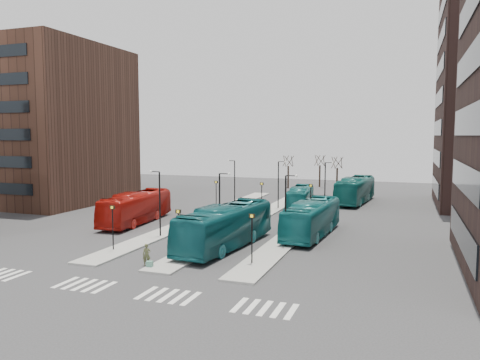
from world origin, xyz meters
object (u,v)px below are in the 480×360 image
(commuter_b, at_px, (202,237))
(teal_bus_b, at_px, (300,198))
(red_bus, at_px, (136,208))
(suitcase, at_px, (150,265))
(teal_bus_a, at_px, (226,226))
(teal_bus_d, at_px, (355,190))
(teal_bus_c, at_px, (312,218))
(traveller, at_px, (147,255))
(commuter_c, at_px, (230,243))
(commuter_a, at_px, (126,221))

(commuter_b, bearing_deg, teal_bus_b, -27.68)
(teal_bus_b, bearing_deg, red_bus, -139.37)
(commuter_b, bearing_deg, suitcase, 153.94)
(suitcase, bearing_deg, teal_bus_a, 59.92)
(teal_bus_b, bearing_deg, teal_bus_d, 48.04)
(suitcase, xyz_separation_m, teal_bus_c, (8.79, 14.86, 1.41))
(teal_bus_c, xyz_separation_m, traveller, (-9.40, -14.24, -0.88))
(commuter_b, bearing_deg, teal_bus_a, -91.49)
(teal_bus_b, height_order, commuter_c, teal_bus_b)
(red_bus, xyz_separation_m, traveller, (9.82, -14.26, -0.89))
(teal_bus_a, xyz_separation_m, teal_bus_d, (7.57, 30.67, 0.00))
(suitcase, distance_m, commuter_b, 7.27)
(teal_bus_c, bearing_deg, commuter_b, -132.33)
(teal_bus_a, distance_m, teal_bus_b, 22.47)
(suitcase, height_order, red_bus, red_bus)
(teal_bus_d, xyz_separation_m, commuter_b, (-9.50, -31.28, -0.98))
(teal_bus_c, distance_m, commuter_a, 18.50)
(teal_bus_b, height_order, teal_bus_d, teal_bus_d)
(suitcase, xyz_separation_m, teal_bus_d, (10.36, 38.47, 1.56))
(teal_bus_a, xyz_separation_m, traveller, (-3.40, -7.19, -1.02))
(teal_bus_b, distance_m, commuter_c, 23.89)
(teal_bus_a, relative_size, commuter_a, 7.18)
(red_bus, height_order, teal_bus_c, red_bus)
(teal_bus_a, height_order, commuter_c, teal_bus_a)
(suitcase, height_order, teal_bus_a, teal_bus_a)
(traveller, distance_m, commuter_b, 6.73)
(suitcase, relative_size, teal_bus_a, 0.04)
(teal_bus_b, distance_m, teal_bus_d, 10.25)
(commuter_a, relative_size, commuter_c, 1.23)
(red_bus, bearing_deg, teal_bus_d, 44.05)
(traveller, bearing_deg, red_bus, 97.41)
(teal_bus_a, xyz_separation_m, commuter_c, (0.93, -1.45, -1.08))
(red_bus, relative_size, traveller, 7.56)
(suitcase, bearing_deg, teal_bus_c, 48.97)
(red_bus, xyz_separation_m, teal_bus_a, (13.22, -7.07, 0.13))
(commuter_b, bearing_deg, traveller, 148.12)
(suitcase, distance_m, teal_bus_c, 17.32)
(teal_bus_b, xyz_separation_m, traveller, (-4.90, -29.60, -0.67))
(teal_bus_d, bearing_deg, suitcase, -99.08)
(suitcase, xyz_separation_m, commuter_a, (-9.31, 11.13, 0.64))
(teal_bus_d, bearing_deg, teal_bus_c, -87.81)
(teal_bus_c, height_order, commuter_b, teal_bus_c)
(suitcase, bearing_deg, traveller, 124.22)
(red_bus, distance_m, commuter_b, 13.69)
(traveller, relative_size, commuter_a, 0.88)
(teal_bus_b, relative_size, teal_bus_c, 0.88)
(teal_bus_c, bearing_deg, commuter_c, -117.17)
(teal_bus_b, bearing_deg, teal_bus_a, -99.39)
(traveller, relative_size, commuter_c, 1.08)
(suitcase, height_order, teal_bus_c, teal_bus_c)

